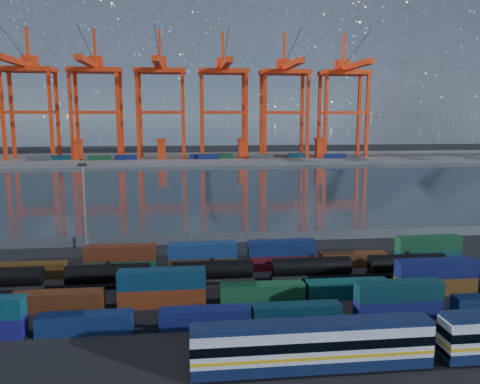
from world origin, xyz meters
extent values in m
plane|color=black|center=(0.00, 0.00, 0.00)|extent=(700.00, 700.00, 0.00)
plane|color=#29353B|center=(0.00, 105.00, 0.01)|extent=(700.00, 700.00, 0.00)
cube|color=#514F4C|center=(0.00, 210.00, 1.00)|extent=(700.00, 70.00, 2.00)
cone|color=#1E2630|center=(-600.00, 1600.00, 210.00)|extent=(1000.00, 1000.00, 420.00)
cone|color=#1E2630|center=(-200.00, 1600.00, 260.00)|extent=(1100.00, 1100.00, 520.00)
cone|color=#1E2630|center=(200.00, 1600.00, 230.00)|extent=(1040.00, 1040.00, 460.00)
cone|color=#1E2630|center=(600.00, 1600.00, 190.00)|extent=(960.00, 960.00, 380.00)
cone|color=#1E2630|center=(950.00, 1600.00, 150.00)|extent=(840.00, 840.00, 300.00)
cube|color=silver|center=(1.56, -20.93, 2.81)|extent=(24.21, 2.90, 3.68)
cube|color=#101C3A|center=(1.56, -20.93, 0.87)|extent=(24.21, 2.96, 1.16)
cube|color=#101C3A|center=(1.56, -20.93, 4.89)|extent=(24.21, 2.61, 0.48)
cube|color=gold|center=(1.56, -20.93, 2.03)|extent=(24.23, 2.99, 0.35)
cube|color=black|center=(1.56, -20.93, 3.20)|extent=(24.23, 2.99, 0.97)
cube|color=black|center=(-6.92, -20.93, 0.34)|extent=(2.90, 1.94, 0.68)
cube|color=black|center=(10.03, -20.93, 0.34)|extent=(2.90, 1.94, 0.68)
cube|color=black|center=(19.08, -20.93, 0.34)|extent=(2.90, 1.94, 0.68)
cube|color=#0F214D|center=(-22.79, -9.93, 1.19)|extent=(10.98, 2.23, 2.38)
cube|color=#101852|center=(-8.68, -9.93, 1.19)|extent=(10.98, 2.23, 2.38)
cube|color=#0B2B39|center=(2.60, -9.93, 1.19)|extent=(10.98, 2.23, 2.38)
cube|color=navy|center=(15.66, -9.93, 1.19)|extent=(10.98, 2.23, 2.38)
cube|color=#0B323C|center=(15.66, -9.93, 3.57)|extent=(10.98, 2.23, 2.38)
cube|color=#512510|center=(-27.68, -2.77, 1.26)|extent=(11.62, 2.36, 2.52)
cube|color=maroon|center=(-14.17, -2.77, 1.26)|extent=(11.62, 2.36, 2.52)
cube|color=#0D3047|center=(-14.17, -2.77, 3.78)|extent=(11.62, 2.36, 2.52)
cube|color=#16532A|center=(-0.59, -2.77, 1.26)|extent=(11.62, 2.36, 2.52)
cube|color=#0D4647|center=(11.59, -2.77, 1.26)|extent=(11.62, 2.36, 2.52)
cube|color=brown|center=(24.59, -2.77, 1.26)|extent=(11.62, 2.36, 2.52)
cube|color=#0F174D|center=(24.59, -2.77, 3.78)|extent=(11.62, 2.36, 2.52)
cube|color=#4E2F0F|center=(-35.57, 10.60, 1.21)|extent=(11.21, 2.28, 2.43)
cube|color=#114229|center=(-21.46, 10.60, 1.21)|extent=(11.21, 2.28, 2.43)
cube|color=#572511|center=(-21.46, 10.60, 3.64)|extent=(11.21, 2.28, 2.43)
cube|color=#502D10|center=(-8.33, 10.60, 1.21)|extent=(11.21, 2.28, 2.43)
cube|color=navy|center=(-8.33, 10.60, 3.64)|extent=(11.21, 2.28, 2.43)
cube|color=maroon|center=(4.81, 10.60, 1.21)|extent=(11.21, 2.28, 2.43)
cube|color=#0F204E|center=(4.81, 10.60, 3.64)|extent=(11.21, 2.28, 2.43)
cube|color=#572D11|center=(17.13, 10.60, 1.21)|extent=(11.21, 2.28, 2.43)
cube|color=#0D3C46|center=(30.57, 10.60, 1.21)|extent=(11.21, 2.28, 2.43)
cube|color=#134926|center=(30.57, 10.60, 3.64)|extent=(11.21, 2.28, 2.43)
cube|color=black|center=(-33.78, 5.01, 0.28)|extent=(2.36, 1.70, 0.57)
cylinder|color=black|center=(-22.53, 5.01, 2.17)|extent=(12.26, 2.73, 2.73)
cylinder|color=black|center=(-22.53, 5.01, 3.68)|extent=(0.75, 0.75, 0.47)
cube|color=black|center=(-22.53, 5.01, 0.66)|extent=(12.73, 1.89, 0.38)
cube|color=black|center=(-26.77, 5.01, 0.28)|extent=(2.36, 1.70, 0.57)
cube|color=black|center=(-18.28, 5.01, 0.28)|extent=(2.36, 1.70, 0.57)
cylinder|color=black|center=(-7.03, 5.01, 2.17)|extent=(12.26, 2.73, 2.73)
cylinder|color=black|center=(-7.03, 5.01, 3.68)|extent=(0.75, 0.75, 0.47)
cube|color=black|center=(-7.03, 5.01, 0.66)|extent=(12.73, 1.89, 0.38)
cube|color=black|center=(-11.27, 5.01, 0.28)|extent=(2.36, 1.70, 0.57)
cube|color=black|center=(-2.78, 5.01, 0.28)|extent=(2.36, 1.70, 0.57)
cylinder|color=black|center=(8.47, 5.01, 2.17)|extent=(12.26, 2.73, 2.73)
cylinder|color=black|center=(8.47, 5.01, 3.68)|extent=(0.75, 0.75, 0.47)
cube|color=black|center=(8.47, 5.01, 0.66)|extent=(12.73, 1.89, 0.38)
cube|color=black|center=(4.23, 5.01, 0.28)|extent=(2.36, 1.70, 0.57)
cube|color=black|center=(12.72, 5.01, 0.28)|extent=(2.36, 1.70, 0.57)
cylinder|color=black|center=(23.97, 5.01, 2.17)|extent=(12.26, 2.73, 2.73)
cylinder|color=black|center=(23.97, 5.01, 3.68)|extent=(0.75, 0.75, 0.47)
cube|color=black|center=(23.97, 5.01, 0.66)|extent=(12.73, 1.89, 0.38)
cube|color=black|center=(19.73, 5.01, 0.28)|extent=(2.36, 1.70, 0.57)
cube|color=black|center=(28.22, 5.01, 0.28)|extent=(2.36, 1.70, 0.57)
cube|color=#595B5E|center=(0.00, 28.00, 1.00)|extent=(160.00, 0.06, 2.00)
cylinder|color=slate|center=(-40.00, 28.00, 1.10)|extent=(0.12, 0.12, 2.20)
cylinder|color=slate|center=(-30.00, 28.00, 1.10)|extent=(0.12, 0.12, 2.20)
cylinder|color=slate|center=(-20.00, 28.00, 1.10)|extent=(0.12, 0.12, 2.20)
cylinder|color=slate|center=(-10.00, 28.00, 1.10)|extent=(0.12, 0.12, 2.20)
cylinder|color=slate|center=(0.00, 28.00, 1.10)|extent=(0.12, 0.12, 2.20)
cylinder|color=slate|center=(10.00, 28.00, 1.10)|extent=(0.12, 0.12, 2.20)
cylinder|color=slate|center=(20.00, 28.00, 1.10)|extent=(0.12, 0.12, 2.20)
cylinder|color=slate|center=(30.00, 28.00, 1.10)|extent=(0.12, 0.12, 2.20)
cylinder|color=slate|center=(40.00, 28.00, 1.10)|extent=(0.12, 0.12, 2.20)
cylinder|color=slate|center=(50.00, 28.00, 1.10)|extent=(0.12, 0.12, 2.20)
cylinder|color=slate|center=(-30.00, 26.00, 8.00)|extent=(0.36, 0.36, 16.00)
cube|color=black|center=(-30.00, 26.00, 16.30)|extent=(1.60, 0.40, 0.60)
cube|color=#EF3810|center=(-107.24, 198.33, 25.03)|extent=(1.78, 1.78, 50.05)
cube|color=#EF3810|center=(-107.24, 211.67, 25.03)|extent=(1.78, 1.78, 50.05)
cube|color=#EF3810|center=(-82.76, 198.33, 25.03)|extent=(1.78, 1.78, 50.05)
cube|color=#EF3810|center=(-82.76, 211.67, 25.03)|extent=(1.78, 1.78, 50.05)
cube|color=#EF3810|center=(-95.00, 198.33, 27.53)|extent=(24.47, 1.56, 1.56)
cube|color=#EF3810|center=(-95.00, 211.67, 27.53)|extent=(24.47, 1.56, 1.56)
cube|color=#EF3810|center=(-95.00, 205.00, 50.05)|extent=(27.81, 15.57, 2.45)
cube|color=#EF3810|center=(-95.00, 191.65, 52.28)|extent=(3.34, 53.39, 2.78)
cube|color=#EF3810|center=(-95.00, 209.45, 55.06)|extent=(6.67, 8.90, 5.56)
cube|color=#EF3810|center=(-95.00, 207.22, 63.40)|extent=(1.33, 1.33, 17.80)
cylinder|color=black|center=(-95.00, 188.98, 60.06)|extent=(0.27, 45.78, 15.10)
cube|color=#EF3810|center=(-72.24, 198.33, 25.03)|extent=(1.78, 1.78, 50.05)
cube|color=#EF3810|center=(-72.24, 211.67, 25.03)|extent=(1.78, 1.78, 50.05)
cube|color=#EF3810|center=(-47.76, 198.33, 25.03)|extent=(1.78, 1.78, 50.05)
cube|color=#EF3810|center=(-47.76, 211.67, 25.03)|extent=(1.78, 1.78, 50.05)
cube|color=#EF3810|center=(-60.00, 198.33, 27.53)|extent=(24.47, 1.56, 1.56)
cube|color=#EF3810|center=(-60.00, 211.67, 27.53)|extent=(24.47, 1.56, 1.56)
cube|color=#EF3810|center=(-60.00, 205.00, 50.05)|extent=(27.81, 15.57, 2.45)
cube|color=#EF3810|center=(-60.00, 191.65, 52.28)|extent=(3.34, 53.39, 2.78)
cube|color=#EF3810|center=(-60.00, 209.45, 55.06)|extent=(6.67, 8.90, 5.56)
cube|color=#EF3810|center=(-60.00, 207.22, 63.40)|extent=(1.33, 1.33, 17.80)
cylinder|color=black|center=(-60.00, 188.98, 60.06)|extent=(0.27, 45.78, 15.10)
cube|color=#EF3810|center=(-37.24, 198.33, 25.03)|extent=(1.78, 1.78, 50.05)
cube|color=#EF3810|center=(-37.24, 211.67, 25.03)|extent=(1.78, 1.78, 50.05)
cube|color=#EF3810|center=(-12.76, 198.33, 25.03)|extent=(1.78, 1.78, 50.05)
cube|color=#EF3810|center=(-12.76, 211.67, 25.03)|extent=(1.78, 1.78, 50.05)
cube|color=#EF3810|center=(-25.00, 198.33, 27.53)|extent=(24.47, 1.56, 1.56)
cube|color=#EF3810|center=(-25.00, 211.67, 27.53)|extent=(24.47, 1.56, 1.56)
cube|color=#EF3810|center=(-25.00, 205.00, 50.05)|extent=(27.81, 15.57, 2.45)
cube|color=#EF3810|center=(-25.00, 191.65, 52.28)|extent=(3.34, 53.39, 2.78)
cube|color=#EF3810|center=(-25.00, 209.45, 55.06)|extent=(6.67, 8.90, 5.56)
cube|color=#EF3810|center=(-25.00, 207.22, 63.40)|extent=(1.33, 1.33, 17.80)
cylinder|color=black|center=(-25.00, 188.98, 60.06)|extent=(0.27, 45.78, 15.10)
cube|color=#EF3810|center=(-2.24, 198.33, 25.03)|extent=(1.78, 1.78, 50.05)
cube|color=#EF3810|center=(-2.24, 211.67, 25.03)|extent=(1.78, 1.78, 50.05)
cube|color=#EF3810|center=(22.24, 198.33, 25.03)|extent=(1.78, 1.78, 50.05)
cube|color=#EF3810|center=(22.24, 211.67, 25.03)|extent=(1.78, 1.78, 50.05)
cube|color=#EF3810|center=(10.00, 198.33, 27.53)|extent=(24.47, 1.56, 1.56)
cube|color=#EF3810|center=(10.00, 211.67, 27.53)|extent=(24.47, 1.56, 1.56)
cube|color=#EF3810|center=(10.00, 205.00, 50.05)|extent=(27.81, 15.57, 2.45)
cube|color=#EF3810|center=(10.00, 191.65, 52.28)|extent=(3.34, 53.39, 2.78)
cube|color=#EF3810|center=(10.00, 209.45, 55.06)|extent=(6.67, 8.90, 5.56)
cube|color=#EF3810|center=(10.00, 207.22, 63.40)|extent=(1.33, 1.33, 17.80)
cylinder|color=black|center=(10.00, 188.98, 60.06)|extent=(0.27, 45.78, 15.10)
cube|color=#EF3810|center=(32.76, 198.33, 25.03)|extent=(1.78, 1.78, 50.05)
cube|color=#EF3810|center=(32.76, 211.67, 25.03)|extent=(1.78, 1.78, 50.05)
cube|color=#EF3810|center=(57.24, 198.33, 25.03)|extent=(1.78, 1.78, 50.05)
cube|color=#EF3810|center=(57.24, 211.67, 25.03)|extent=(1.78, 1.78, 50.05)
cube|color=#EF3810|center=(45.00, 198.33, 27.53)|extent=(24.47, 1.56, 1.56)
cube|color=#EF3810|center=(45.00, 211.67, 27.53)|extent=(24.47, 1.56, 1.56)
cube|color=#EF3810|center=(45.00, 205.00, 50.05)|extent=(27.81, 15.57, 2.45)
cube|color=#EF3810|center=(45.00, 191.65, 52.28)|extent=(3.34, 53.39, 2.78)
cube|color=#EF3810|center=(45.00, 209.45, 55.06)|extent=(6.67, 8.90, 5.56)
cube|color=#EF3810|center=(45.00, 207.22, 63.40)|extent=(1.33, 1.33, 17.80)
cylinder|color=black|center=(45.00, 188.98, 60.06)|extent=(0.27, 45.78, 15.10)
cube|color=#EF3810|center=(67.76, 198.33, 25.03)|extent=(1.78, 1.78, 50.05)
cube|color=#EF3810|center=(67.76, 211.67, 25.03)|extent=(1.78, 1.78, 50.05)
cube|color=#EF3810|center=(92.24, 198.33, 25.03)|extent=(1.78, 1.78, 50.05)
cube|color=#EF3810|center=(92.24, 211.67, 25.03)|extent=(1.78, 1.78, 50.05)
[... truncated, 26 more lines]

